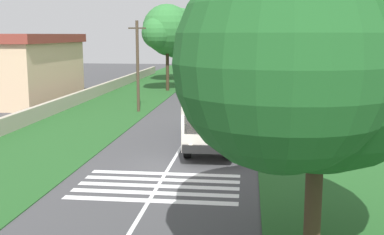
# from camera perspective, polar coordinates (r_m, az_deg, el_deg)

# --- Properties ---
(ground) EXTENTS (160.00, 160.00, 0.00)m
(ground) POSITION_cam_1_polar(r_m,az_deg,el_deg) (23.41, -2.58, -5.67)
(ground) COLOR #424244
(grass_verge_left) EXTENTS (120.00, 8.00, 0.04)m
(grass_verge_left) POSITION_cam_1_polar(r_m,az_deg,el_deg) (39.59, -10.85, 0.59)
(grass_verge_left) COLOR #235623
(grass_verge_left) RESTS_ON ground
(grass_verge_right) EXTENTS (120.00, 8.00, 0.04)m
(grass_verge_right) POSITION_cam_1_polar(r_m,az_deg,el_deg) (38.05, 13.43, 0.13)
(grass_verge_right) COLOR #235623
(grass_verge_right) RESTS_ON ground
(centre_line) EXTENTS (110.00, 0.16, 0.01)m
(centre_line) POSITION_cam_1_polar(r_m,az_deg,el_deg) (37.95, 1.05, 0.35)
(centre_line) COLOR silver
(centre_line) RESTS_ON ground
(coach_bus) EXTENTS (11.16, 2.62, 3.73)m
(coach_bus) POSITION_cam_1_polar(r_m,az_deg,el_deg) (28.06, 2.80, 1.40)
(coach_bus) COLOR silver
(coach_bus) RESTS_ON ground
(zebra_crossing) EXTENTS (4.05, 6.80, 0.01)m
(zebra_crossing) POSITION_cam_1_polar(r_m,az_deg,el_deg) (20.33, -4.07, -8.09)
(zebra_crossing) COLOR silver
(zebra_crossing) RESTS_ON ground
(trailing_car_0) EXTENTS (4.30, 1.78, 1.43)m
(trailing_car_0) POSITION_cam_1_polar(r_m,az_deg,el_deg) (44.76, 4.44, 2.62)
(trailing_car_0) COLOR gold
(trailing_car_0) RESTS_ON ground
(trailing_car_1) EXTENTS (4.30, 1.78, 1.43)m
(trailing_car_1) POSITION_cam_1_polar(r_m,az_deg,el_deg) (50.44, 4.75, 3.43)
(trailing_car_1) COLOR #B7A893
(trailing_car_1) RESTS_ON ground
(trailing_car_2) EXTENTS (4.30, 1.78, 1.43)m
(trailing_car_2) POSITION_cam_1_polar(r_m,az_deg,el_deg) (58.27, 4.93, 4.28)
(trailing_car_2) COLOR gray
(trailing_car_2) RESTS_ON ground
(trailing_car_3) EXTENTS (4.30, 1.78, 1.43)m
(trailing_car_3) POSITION_cam_1_polar(r_m,az_deg,el_deg) (65.82, 1.74, 4.95)
(trailing_car_3) COLOR navy
(trailing_car_3) RESTS_ON ground
(trailing_minibus_0) EXTENTS (6.00, 2.14, 2.53)m
(trailing_minibus_0) POSITION_cam_1_polar(r_m,az_deg,el_deg) (75.07, 2.53, 6.21)
(trailing_minibus_0) COLOR silver
(trailing_minibus_0) RESTS_ON ground
(roadside_tree_left_0) EXTENTS (8.14, 6.92, 9.80)m
(roadside_tree_left_0) POSITION_cam_1_polar(r_m,az_deg,el_deg) (66.16, -1.95, 9.81)
(roadside_tree_left_0) COLOR #4C3826
(roadside_tree_left_0) RESTS_ON grass_verge_left
(roadside_tree_left_1) EXTENTS (6.00, 5.07, 8.86)m
(roadside_tree_left_1) POSITION_cam_1_polar(r_m,az_deg,el_deg) (76.15, -0.23, 9.79)
(roadside_tree_left_1) COLOR #3D2D1E
(roadside_tree_left_1) RESTS_ON grass_verge_left
(roadside_tree_left_2) EXTENTS (6.65, 5.41, 9.51)m
(roadside_tree_left_2) POSITION_cam_1_polar(r_m,az_deg,el_deg) (53.94, -3.08, 10.26)
(roadside_tree_left_2) COLOR #3D2D1E
(roadside_tree_left_2) RESTS_ON grass_verge_left
(roadside_tree_left_3) EXTENTS (6.75, 5.89, 10.35)m
(roadside_tree_left_3) POSITION_cam_1_polar(r_m,az_deg,el_deg) (85.13, 0.46, 10.51)
(roadside_tree_left_3) COLOR brown
(roadside_tree_left_3) RESTS_ON grass_verge_left
(roadside_tree_right_0) EXTENTS (8.96, 7.21, 9.64)m
(roadside_tree_right_0) POSITION_cam_1_polar(r_m,az_deg,el_deg) (13.22, 13.89, 8.07)
(roadside_tree_right_0) COLOR #3D2D1E
(roadside_tree_right_0) RESTS_ON grass_verge_right
(roadside_tree_right_1) EXTENTS (7.09, 5.98, 11.01)m
(roadside_tree_right_1) POSITION_cam_1_polar(r_m,az_deg,el_deg) (53.69, 9.12, 11.46)
(roadside_tree_right_1) COLOR brown
(roadside_tree_right_1) RESTS_ON grass_verge_right
(roadside_tree_right_2) EXTENTS (6.20, 5.32, 8.84)m
(roadside_tree_right_2) POSITION_cam_1_polar(r_m,az_deg,el_deg) (63.85, 8.73, 9.55)
(roadside_tree_right_2) COLOR #3D2D1E
(roadside_tree_right_2) RESTS_ON grass_verge_right
(roadside_tree_right_3) EXTENTS (8.47, 7.21, 11.49)m
(roadside_tree_right_3) POSITION_cam_1_polar(r_m,az_deg,el_deg) (44.05, 8.55, 11.66)
(roadside_tree_right_3) COLOR #3D2D1E
(roadside_tree_right_3) RESTS_ON grass_verge_right
(utility_pole) EXTENTS (0.24, 1.40, 7.30)m
(utility_pole) POSITION_cam_1_polar(r_m,az_deg,el_deg) (39.15, -6.46, 6.22)
(utility_pole) COLOR #473828
(utility_pole) RESTS_ON grass_verge_left
(roadside_wall) EXTENTS (70.00, 0.40, 1.07)m
(roadside_wall) POSITION_cam_1_polar(r_m,az_deg,el_deg) (45.29, -13.09, 2.37)
(roadside_wall) COLOR #B2A893
(roadside_wall) RESTS_ON grass_verge_left
(roadside_building) EXTENTS (13.72, 8.98, 6.30)m
(roadside_building) POSITION_cam_1_polar(r_m,az_deg,el_deg) (48.10, -20.09, 5.58)
(roadside_building) COLOR beige
(roadside_building) RESTS_ON ground
(pedestrian) EXTENTS (0.34, 0.34, 1.69)m
(pedestrian) POSITION_cam_1_polar(r_m,az_deg,el_deg) (24.16, 10.60, -3.12)
(pedestrian) COLOR #26262D
(pedestrian) RESTS_ON grass_verge_right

